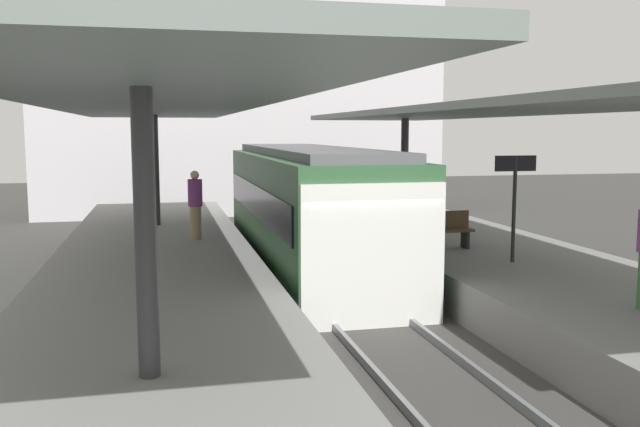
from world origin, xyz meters
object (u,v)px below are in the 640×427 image
(commuter_train, at_px, (309,210))
(platform_bench, at_px, (442,229))
(passenger_near_bench, at_px, (195,204))
(platform_sign, at_px, (515,184))

(commuter_train, distance_m, platform_bench, 3.45)
(platform_bench, relative_size, passenger_near_bench, 0.81)
(passenger_near_bench, bearing_deg, platform_sign, -36.33)
(commuter_train, height_order, platform_sign, commuter_train)
(platform_bench, relative_size, platform_sign, 0.63)
(platform_bench, distance_m, platform_sign, 2.34)
(platform_sign, relative_size, passenger_near_bench, 1.28)
(platform_bench, xyz_separation_m, platform_sign, (0.76, -1.89, 1.16))
(commuter_train, height_order, passenger_near_bench, commuter_train)
(platform_bench, xyz_separation_m, passenger_near_bench, (-5.49, 2.71, 0.43))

